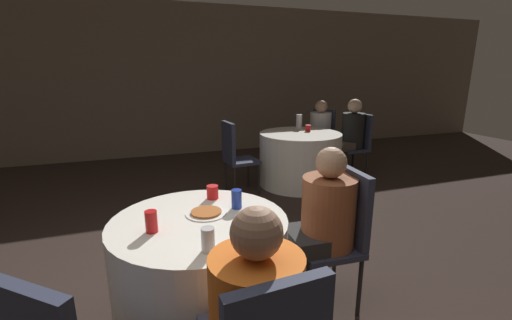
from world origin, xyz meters
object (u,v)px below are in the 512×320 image
chair_far_northeast (322,134)px  person_white_shirt (319,135)px  chair_near_east (340,228)px  person_floral_shirt (318,229)px  person_black_shirt (349,139)px  soda_can_red (151,222)px  bottle_far (299,122)px  table_near (202,276)px  chair_far_west (235,152)px  table_far (300,159)px  pizza_plate_near (206,212)px  chair_far_east (358,140)px  soda_can_silver (208,240)px  soda_can_blue (237,199)px

chair_far_northeast → person_white_shirt: 0.17m
chair_near_east → person_floral_shirt: 0.17m
person_black_shirt → soda_can_red: size_ratio=9.78×
person_floral_shirt → bottle_far: bearing=-20.5°
table_near → chair_far_west: (0.87, 2.30, 0.20)m
table_far → person_white_shirt: person_white_shirt is taller
person_floral_shirt → soda_can_red: person_floral_shirt is taller
chair_far_west → soda_can_red: chair_far_west is taller
person_black_shirt → chair_far_west: bearing=91.5°
person_white_shirt → pizza_plate_near: bearing=97.6°
chair_far_east → person_white_shirt: bearing=34.3°
chair_far_northeast → pizza_plate_near: chair_far_northeast is taller
chair_far_northeast → soda_can_silver: bearing=100.4°
chair_near_east → soda_can_red: size_ratio=7.93×
chair_near_east → bottle_far: 3.02m
table_far → chair_far_east: size_ratio=1.19×
person_floral_shirt → soda_can_blue: person_floral_shirt is taller
chair_near_east → person_black_shirt: size_ratio=0.81×
chair_near_east → person_black_shirt: (1.75, 2.48, 0.03)m
table_near → chair_near_east: chair_near_east is taller
chair_far_west → soda_can_red: (-1.14, -2.37, 0.24)m
chair_near_east → chair_far_west: same height
soda_can_silver → pizza_plate_near: bearing=80.0°
chair_far_east → person_white_shirt: 0.64m
chair_near_east → chair_far_west: bearing=5.1°
chair_near_east → chair_far_northeast: size_ratio=1.00×
chair_near_east → chair_far_northeast: (1.65, 3.12, 0.00)m
chair_far_northeast → chair_far_east: size_ratio=1.00×
table_near → person_black_shirt: bearing=42.1°
table_near → pizza_plate_near: size_ratio=4.18×
soda_can_red → soda_can_silver: size_ratio=1.00×
person_white_shirt → pizza_plate_near: (-2.41, -2.87, 0.17)m
chair_far_west → soda_can_red: bearing=-31.0°
chair_near_east → bottle_far: size_ratio=4.58×
person_white_shirt → bottle_far: bearing=70.8°
person_black_shirt → soda_can_red: bearing=127.7°
person_floral_shirt → soda_can_blue: bearing=77.7°
person_black_shirt → soda_can_blue: 3.37m
soda_can_silver → person_floral_shirt: bearing=22.3°
table_far → soda_can_red: size_ratio=9.43×
table_far → pizza_plate_near: size_ratio=4.57×
table_far → chair_far_east: 1.01m
soda_can_red → person_floral_shirt: bearing=1.3°
pizza_plate_near → soda_can_blue: (0.20, 0.03, 0.05)m
table_far → person_white_shirt: size_ratio=1.01×
chair_near_east → chair_far_northeast: same height
soda_can_blue → soda_can_red: (-0.53, -0.17, 0.00)m
person_white_shirt → soda_can_red: (-2.74, -3.02, 0.23)m
pizza_plate_near → soda_can_red: 0.36m
person_white_shirt → bottle_far: person_white_shirt is taller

